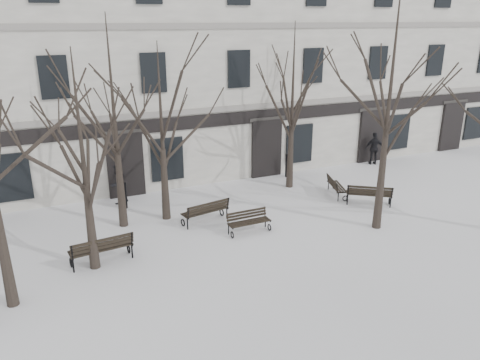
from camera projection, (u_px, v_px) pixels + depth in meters
ground at (280, 258)px, 15.65m from camera, size 100.00×100.00×0.00m
building at (167, 60)px, 25.06m from camera, size 40.40×10.20×11.40m
tree_1 at (81, 138)px, 13.68m from camera, size 4.81×4.81×6.87m
tree_2 at (392, 78)px, 16.13m from camera, size 6.32×6.32×9.03m
tree_4 at (113, 99)px, 16.54m from camera, size 5.47×5.47×7.82m
tree_5 at (161, 112)px, 17.39m from camera, size 4.80×4.80×6.86m
tree_6 at (293, 87)px, 20.80m from camera, size 5.26×5.26×7.52m
bench_1 at (102, 248)px, 15.14m from camera, size 2.07×0.94×1.01m
bench_2 at (369, 194)px, 19.95m from camera, size 1.90×1.61×0.95m
bench_3 at (249, 221)px, 17.44m from camera, size 1.64×0.62×0.82m
bench_4 at (206, 211)px, 18.19m from camera, size 1.96×1.02×0.95m
bench_5 at (336, 186)px, 21.11m from camera, size 1.04×1.69×0.81m
bollard_a at (125, 194)px, 19.59m from camera, size 0.15×0.15×1.15m
bollard_b at (287, 165)px, 23.51m from camera, size 0.15×0.15×1.21m
pedestrian_b at (120, 203)px, 20.34m from camera, size 1.07×1.05×1.74m
pedestrian_c at (373, 164)px, 25.79m from camera, size 1.12×0.78×1.77m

